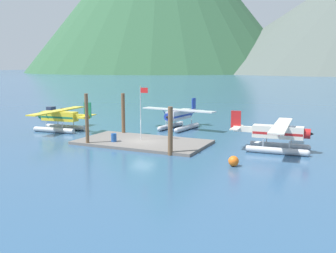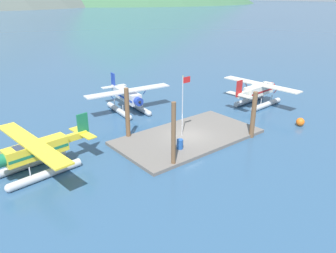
% 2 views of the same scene
% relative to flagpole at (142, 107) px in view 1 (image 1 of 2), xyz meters
% --- Properties ---
extents(ground_plane, '(1200.00, 1200.00, 0.00)m').
position_rel_flagpole_xyz_m(ground_plane, '(0.31, -0.42, -3.97)').
color(ground_plane, '#2D5175').
extents(dock_platform, '(13.99, 7.54, 0.30)m').
position_rel_flagpole_xyz_m(dock_platform, '(0.31, -0.42, -3.82)').
color(dock_platform, '#66605B').
rests_on(dock_platform, ground).
extents(piling_near_left, '(0.37, 0.37, 5.49)m').
position_rel_flagpole_xyz_m(piling_near_left, '(-4.42, -3.83, -1.22)').
color(piling_near_left, brown).
rests_on(piling_near_left, ground).
extents(piling_near_right, '(0.46, 0.46, 4.59)m').
position_rel_flagpole_xyz_m(piling_near_right, '(5.31, -4.12, -1.68)').
color(piling_near_right, brown).
rests_on(piling_near_right, ground).
extents(piling_far_left, '(0.43, 0.43, 5.07)m').
position_rel_flagpole_xyz_m(piling_far_left, '(-4.27, 3.13, -1.43)').
color(piling_far_left, brown).
rests_on(piling_far_left, ground).
extents(flagpole, '(0.95, 0.10, 5.88)m').
position_rel_flagpole_xyz_m(flagpole, '(0.00, 0.00, 0.00)').
color(flagpole, silver).
rests_on(flagpole, dock_platform).
extents(fuel_drum, '(0.62, 0.62, 0.88)m').
position_rel_flagpole_xyz_m(fuel_drum, '(-2.24, -2.13, -3.23)').
color(fuel_drum, '#1E4C99').
rests_on(fuel_drum, dock_platform).
extents(mooring_buoy, '(0.88, 0.88, 0.88)m').
position_rel_flagpole_xyz_m(mooring_buoy, '(11.77, -5.50, -3.53)').
color(mooring_buoy, orange).
rests_on(mooring_buoy, ground).
extents(seaplane_cream_stbd_fwd, '(7.98, 10.46, 3.84)m').
position_rel_flagpole_xyz_m(seaplane_cream_stbd_fwd, '(14.20, 1.81, -2.39)').
color(seaplane_cream_stbd_fwd, '#B7BABF').
rests_on(seaplane_cream_stbd_fwd, ground).
extents(seaplane_yellow_port_fwd, '(7.96, 10.49, 3.84)m').
position_rel_flagpole_xyz_m(seaplane_yellow_port_fwd, '(-13.23, 2.12, -2.39)').
color(seaplane_yellow_port_fwd, '#B7BABF').
rests_on(seaplane_yellow_port_fwd, ground).
extents(seaplane_silver_bow_centre, '(10.49, 7.95, 3.84)m').
position_rel_flagpole_xyz_m(seaplane_silver_bow_centre, '(0.12, 9.94, -2.39)').
color(seaplane_silver_bow_centre, '#B7BABF').
rests_on(seaplane_silver_bow_centre, ground).
extents(boat_navy_open_west, '(1.76, 4.89, 1.50)m').
position_rel_flagpole_xyz_m(boat_navy_open_west, '(-25.15, 13.98, -3.48)').
color(boat_navy_open_west, navy).
rests_on(boat_navy_open_west, ground).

